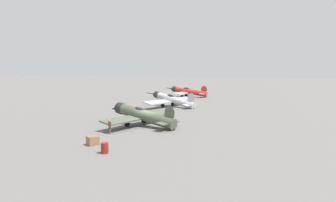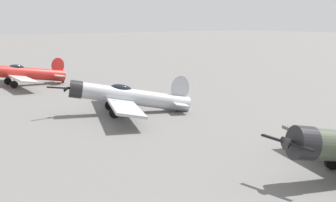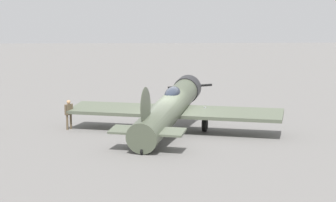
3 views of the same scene
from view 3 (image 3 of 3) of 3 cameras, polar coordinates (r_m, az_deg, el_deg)
The scene contains 3 objects.
ground_plane at distance 27.25m, azimuth 0.00°, elevation -3.75°, with size 400.00×400.00×0.00m, color slate.
airplane_foreground at distance 27.51m, azimuth 0.28°, elevation -0.74°, with size 11.41×9.62×3.02m.
ground_crew_mechanic at distance 29.32m, azimuth -10.65°, elevation -1.14°, with size 0.45×0.51×1.62m.
Camera 3 is at (-3.03, -26.54, 5.37)m, focal length 56.55 mm.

